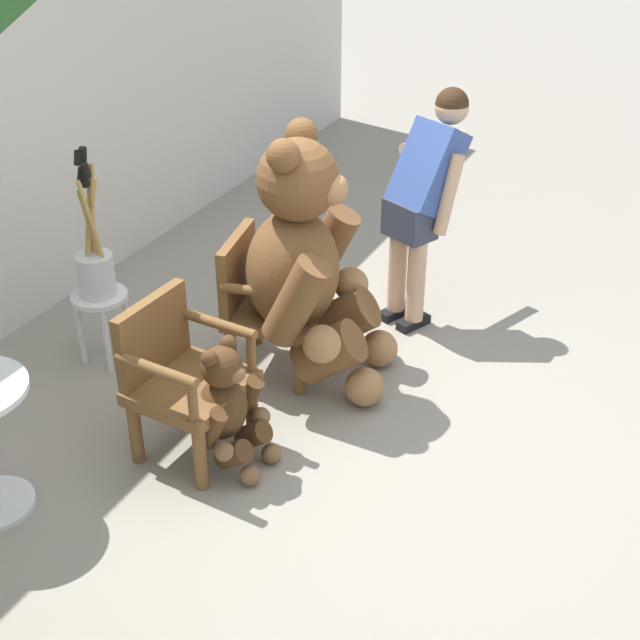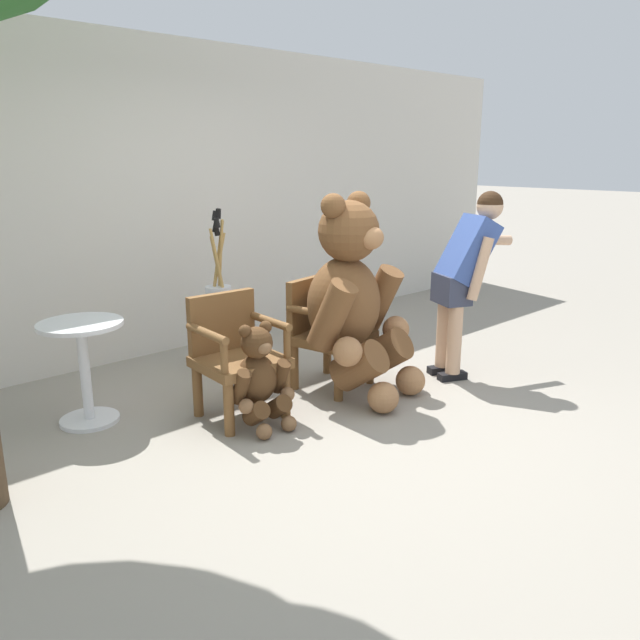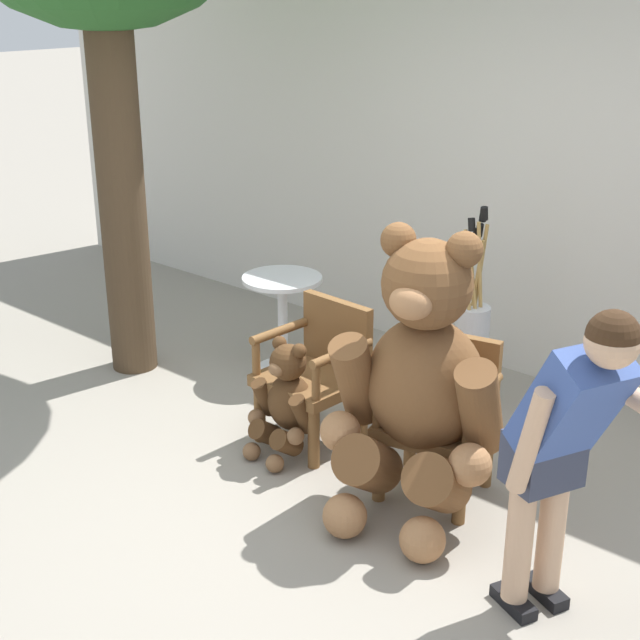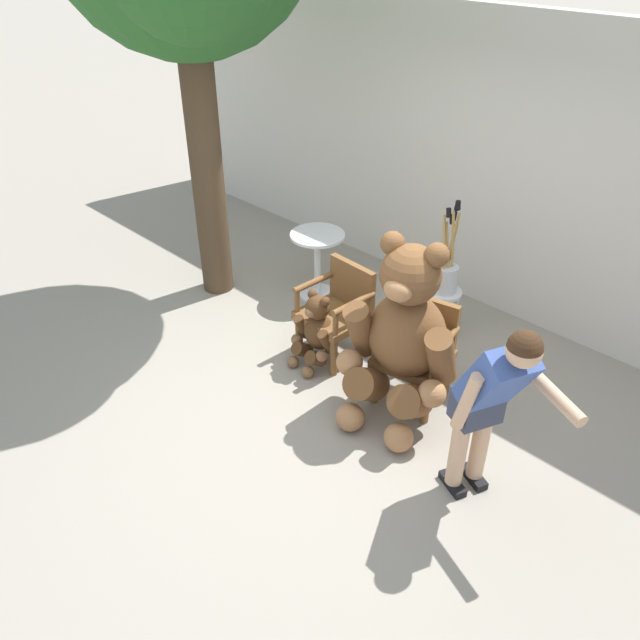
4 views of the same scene
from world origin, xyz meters
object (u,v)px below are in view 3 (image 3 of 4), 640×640
wooden_chair_left (318,369)px  teddy_bear_small (286,400)px  round_side_table (283,313)px  teddy_bear_large (419,381)px  brush_bucket (473,316)px  wooden_chair_right (440,413)px  person_visitor (565,437)px  white_stool (470,360)px

wooden_chair_left → teddy_bear_small: 0.30m
round_side_table → teddy_bear_large: bearing=-25.9°
teddy_bear_large → brush_bucket: bearing=109.0°
teddy_bear_large → wooden_chair_right: bearing=96.5°
wooden_chair_left → wooden_chair_right: same height
wooden_chair_right → teddy_bear_small: 0.93m
wooden_chair_left → teddy_bear_large: 0.99m
wooden_chair_right → teddy_bear_large: teddy_bear_large is taller
person_visitor → white_stool: 2.12m
round_side_table → wooden_chair_left: bearing=-35.0°
teddy_bear_large → person_visitor: (0.95, -0.34, 0.15)m
wooden_chair_right → white_stool: wooden_chair_right is taller
teddy_bear_small → brush_bucket: size_ratio=0.80×
teddy_bear_large → round_side_table: size_ratio=2.14×
teddy_bear_large → teddy_bear_small: bearing=-178.9°
person_visitor → brush_bucket: person_visitor is taller
teddy_bear_large → white_stool: teddy_bear_large is taller
wooden_chair_left → teddy_bear_large: bearing=-16.1°
white_stool → wooden_chair_right: bearing=-67.7°
wooden_chair_left → white_stool: wooden_chair_left is taller
wooden_chair_right → brush_bucket: brush_bucket is taller
wooden_chair_right → teddy_bear_large: bearing=-83.5°
person_visitor → teddy_bear_large: bearing=160.3°
brush_bucket → white_stool: bearing=121.8°
brush_bucket → round_side_table: brush_bucket is taller
round_side_table → white_stool: bearing=14.6°
wooden_chair_left → wooden_chair_right: size_ratio=1.00×
wooden_chair_right → white_stool: (-0.38, 0.93, -0.11)m
wooden_chair_right → person_visitor: (0.98, -0.60, 0.45)m
wooden_chair_right → round_side_table: 1.81m
white_stool → round_side_table: round_side_table is taller
teddy_bear_large → round_side_table: 1.96m
person_visitor → white_stool: size_ratio=3.31×
wooden_chair_right → teddy_bear_small: (-0.88, -0.28, -0.11)m
wooden_chair_right → white_stool: size_ratio=1.87×
teddy_bear_large → person_visitor: size_ratio=1.01×
wooden_chair_left → person_visitor: size_ratio=0.56×
brush_bucket → wooden_chair_left: bearing=-118.1°
wooden_chair_left → teddy_bear_large: teddy_bear_large is taller
person_visitor → round_side_table: bearing=156.2°
person_visitor → white_stool: (-1.36, 1.53, -0.55)m
teddy_bear_small → wooden_chair_left: bearing=88.8°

